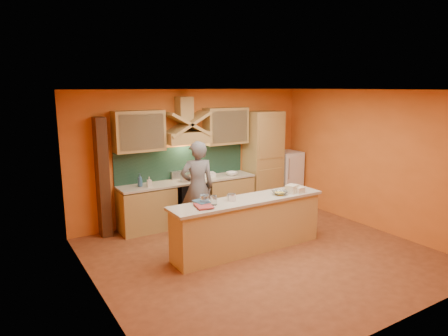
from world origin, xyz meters
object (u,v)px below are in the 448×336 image
stove (189,201)px  fridge (287,178)px  person (197,187)px  mixing_bowl (280,193)px  kitchen_scale (232,198)px

stove → fridge: fridge is taller
fridge → person: bearing=-167.1°
mixing_bowl → stove: bearing=112.6°
kitchen_scale → mixing_bowl: 0.95m
stove → person: size_ratio=0.49×
person → stove: bearing=-88.8°
stove → mixing_bowl: size_ratio=3.35×
fridge → person: person is taller
kitchen_scale → stove: bearing=102.4°
person → mixing_bowl: size_ratio=6.83×
stove → fridge: bearing=0.0°
stove → person: person is taller
person → kitchen_scale: (0.02, -1.20, 0.08)m
stove → mixing_bowl: 2.21m
fridge → person: (-2.84, -0.65, 0.27)m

